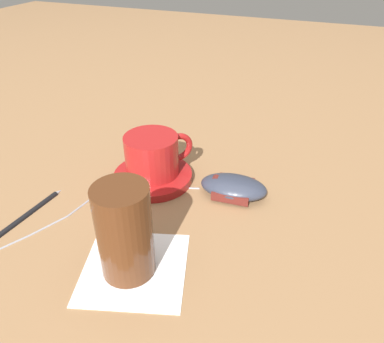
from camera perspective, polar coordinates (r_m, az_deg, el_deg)
The scene contains 8 objects.
ground_plane at distance 0.54m, azimuth -7.89°, elevation -7.61°, with size 3.00×3.00×0.00m, color olive.
saucer at distance 0.61m, azimuth -5.94°, elevation -0.78°, with size 0.13×0.13×0.01m, color maroon.
coffee_cup at distance 0.60m, azimuth -5.95°, elevation 2.59°, with size 0.10×0.10×0.07m.
computer_mouse at distance 0.58m, azimuth 6.33°, elevation -2.34°, with size 0.11×0.07×0.03m.
mouse_cable at distance 0.56m, azimuth -18.33°, elevation -7.20°, with size 0.21×0.35×0.00m.
napkin_under_glass at distance 0.47m, azimuth -8.74°, elevation -14.27°, with size 0.12×0.12×0.00m, color white.
drinking_glass at distance 0.43m, azimuth -10.23°, elevation -8.99°, with size 0.06×0.06×0.12m, color #4C2814.
pen at distance 0.59m, azimuth -24.26°, elevation -6.06°, with size 0.02×0.15×0.01m.
Camera 1 is at (-0.22, 0.35, 0.35)m, focal length 35.00 mm.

